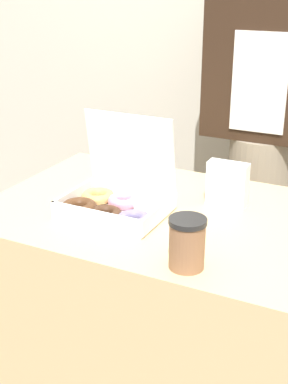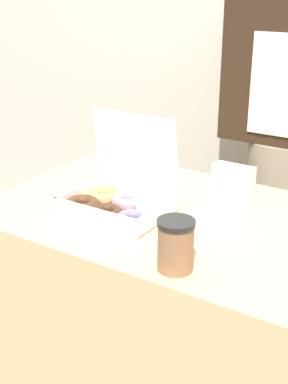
% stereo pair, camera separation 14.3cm
% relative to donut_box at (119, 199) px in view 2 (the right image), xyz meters
% --- Properties ---
extents(table, '(1.07, 0.69, 0.77)m').
position_rel_donut_box_xyz_m(table, '(0.14, 0.07, -0.42)').
color(table, tan).
rests_on(table, ground_plane).
extents(donut_box, '(0.30, 0.24, 0.27)m').
position_rel_donut_box_xyz_m(donut_box, '(0.00, 0.00, 0.00)').
color(donut_box, white).
rests_on(donut_box, table).
extents(coffee_cup, '(0.09, 0.09, 0.12)m').
position_rel_donut_box_xyz_m(coffee_cup, '(0.29, -0.20, 0.02)').
color(coffee_cup, '#8C6042').
rests_on(coffee_cup, table).
extents(napkin_holder, '(0.12, 0.05, 0.13)m').
position_rel_donut_box_xyz_m(napkin_holder, '(0.26, 0.19, 0.03)').
color(napkin_holder, silver).
rests_on(napkin_holder, table).
extents(person_customer, '(0.43, 0.24, 1.60)m').
position_rel_donut_box_xyz_m(person_customer, '(0.22, 0.72, 0.06)').
color(person_customer, gray).
rests_on(person_customer, ground_plane).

